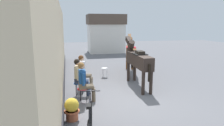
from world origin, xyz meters
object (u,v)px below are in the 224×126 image
at_px(saddled_horse_near, 138,60).
at_px(saddled_horse_far, 131,52).
at_px(flower_planter_near, 72,109).
at_px(spare_stool_white, 104,69).
at_px(seated_visitor_near, 84,80).
at_px(seated_visitor_far, 83,70).
at_px(seated_visitor_middle, 80,75).
at_px(leaning_bicycle, 90,123).

height_order(saddled_horse_near, saddled_horse_far, same).
bearing_deg(flower_planter_near, spare_stool_white, 68.45).
bearing_deg(seated_visitor_near, seated_visitor_far, 86.16).
bearing_deg(saddled_horse_near, flower_planter_near, -137.81).
bearing_deg(saddled_horse_far, seated_visitor_middle, -134.62).
relative_size(seated_visitor_middle, saddled_horse_far, 0.47).
height_order(seated_visitor_near, seated_visitor_far, same).
relative_size(saddled_horse_near, saddled_horse_far, 1.02).
distance_m(flower_planter_near, leaning_bicycle, 1.10).
distance_m(seated_visitor_middle, spare_stool_white, 2.82).
distance_m(saddled_horse_near, leaning_bicycle, 4.44).
bearing_deg(seated_visitor_middle, seated_visitor_near, -81.05).
height_order(seated_visitor_near, flower_planter_near, seated_visitor_near).
relative_size(flower_planter_near, spare_stool_white, 1.39).
bearing_deg(flower_planter_near, saddled_horse_far, 56.31).
height_order(flower_planter_near, leaning_bicycle, leaning_bicycle).
xyz_separation_m(flower_planter_near, leaning_bicycle, (0.39, -1.03, 0.06)).
relative_size(saddled_horse_near, spare_stool_white, 6.51).
relative_size(seated_visitor_far, spare_stool_white, 3.02).
height_order(seated_visitor_middle, seated_visitor_far, same).
xyz_separation_m(saddled_horse_near, spare_stool_white, (-1.11, 1.82, -0.76)).
relative_size(seated_visitor_middle, spare_stool_white, 3.02).
relative_size(seated_visitor_far, saddled_horse_far, 0.47).
bearing_deg(seated_visitor_near, seated_visitor_middle, 98.95).
distance_m(seated_visitor_near, seated_visitor_far, 1.53).
height_order(seated_visitor_near, saddled_horse_far, saddled_horse_far).
relative_size(seated_visitor_near, seated_visitor_middle, 1.00).
bearing_deg(spare_stool_white, seated_visitor_middle, -119.57).
bearing_deg(saddled_horse_near, spare_stool_white, 121.44).
bearing_deg(saddled_horse_far, seated_visitor_near, -127.83).
bearing_deg(leaning_bicycle, saddled_horse_far, 64.02).
relative_size(saddled_horse_far, spare_stool_white, 6.38).
xyz_separation_m(seated_visitor_far, leaning_bicycle, (-0.18, -3.85, -0.38)).
relative_size(seated_visitor_near, saddled_horse_far, 0.47).
height_order(saddled_horse_far, leaning_bicycle, saddled_horse_far).
bearing_deg(saddled_horse_far, flower_planter_near, -123.69).
height_order(saddled_horse_far, spare_stool_white, saddled_horse_far).
height_order(seated_visitor_near, seated_visitor_middle, same).
distance_m(seated_visitor_middle, flower_planter_near, 2.05).
relative_size(seated_visitor_middle, flower_planter_near, 2.17).
height_order(seated_visitor_middle, leaning_bicycle, seated_visitor_middle).
bearing_deg(seated_visitor_far, seated_visitor_middle, -103.68).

